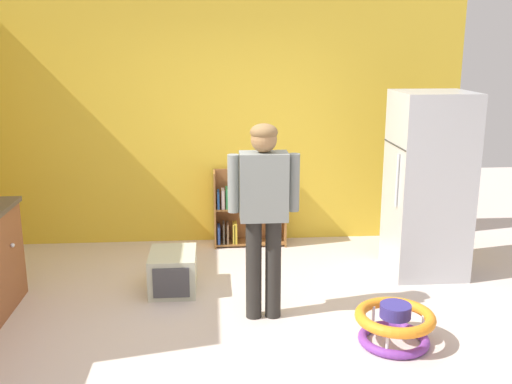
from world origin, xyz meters
TOP-DOWN VIEW (x-y plane):
  - ground_plane at (0.00, 0.00)m, footprint 12.00×12.00m
  - back_wall at (0.00, 2.33)m, footprint 5.20×0.06m
  - refrigerator at (1.88, 1.18)m, footprint 0.73×0.68m
  - bookshelf at (0.16, 2.15)m, footprint 0.80×0.28m
  - standing_person at (0.21, 0.29)m, footprint 0.57×0.22m
  - baby_walker at (1.16, -0.24)m, footprint 0.60×0.60m
  - pet_carrier at (-0.57, 0.90)m, footprint 0.42×0.55m

SIDE VIEW (x-z plane):
  - ground_plane at x=0.00m, z-range 0.00..0.00m
  - baby_walker at x=1.16m, z-range 0.00..0.32m
  - pet_carrier at x=-0.57m, z-range 0.00..0.36m
  - bookshelf at x=0.16m, z-range -0.05..0.80m
  - refrigerator at x=1.88m, z-range 0.00..1.78m
  - standing_person at x=0.21m, z-range 0.17..1.78m
  - back_wall at x=0.00m, z-range 0.00..2.70m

